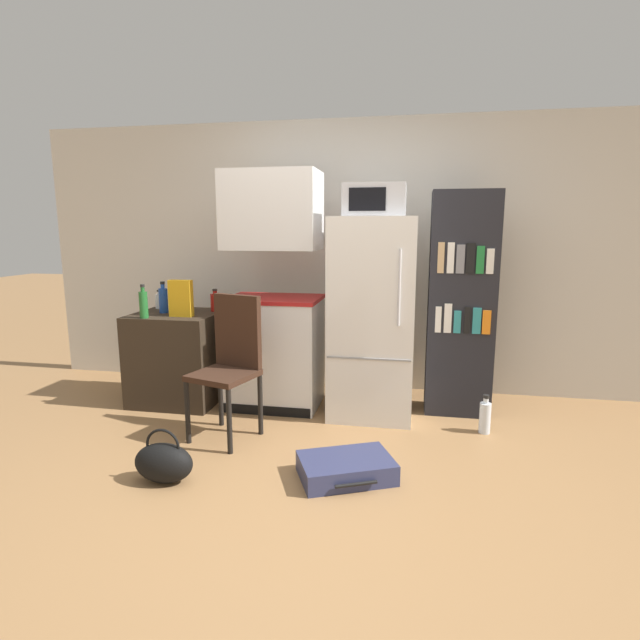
% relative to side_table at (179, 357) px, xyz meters
% --- Properties ---
extents(ground_plane, '(24.00, 24.00, 0.00)m').
position_rel_side_table_xyz_m(ground_plane, '(1.40, -1.27, -0.39)').
color(ground_plane, olive).
extents(wall_back, '(6.40, 0.10, 2.45)m').
position_rel_side_table_xyz_m(wall_back, '(1.60, 0.73, 0.84)').
color(wall_back, beige).
rests_on(wall_back, ground_plane).
extents(side_table, '(0.71, 0.67, 0.78)m').
position_rel_side_table_xyz_m(side_table, '(0.00, 0.00, 0.00)').
color(side_table, '#2D2319').
rests_on(side_table, ground_plane).
extents(kitchen_hutch, '(0.78, 0.57, 1.94)m').
position_rel_side_table_xyz_m(kitchen_hutch, '(0.85, 0.05, 0.50)').
color(kitchen_hutch, white).
rests_on(kitchen_hutch, ground_plane).
extents(refrigerator, '(0.65, 0.67, 1.58)m').
position_rel_side_table_xyz_m(refrigerator, '(1.68, 0.01, 0.40)').
color(refrigerator, white).
rests_on(refrigerator, ground_plane).
extents(microwave, '(0.47, 0.37, 0.25)m').
position_rel_side_table_xyz_m(microwave, '(1.68, 0.01, 1.31)').
color(microwave, '#B7B7BC').
rests_on(microwave, refrigerator).
extents(bookshelf, '(0.51, 0.34, 1.78)m').
position_rel_side_table_xyz_m(bookshelf, '(2.37, 0.17, 0.50)').
color(bookshelf, black).
rests_on(bookshelf, ground_plane).
extents(bottle_ketchup_red, '(0.08, 0.08, 0.19)m').
position_rel_side_table_xyz_m(bottle_ketchup_red, '(0.29, 0.15, 0.47)').
color(bottle_ketchup_red, '#AD1914').
rests_on(bottle_ketchup_red, side_table).
extents(bottle_green_tall, '(0.07, 0.07, 0.27)m').
position_rel_side_table_xyz_m(bottle_green_tall, '(-0.14, -0.28, 0.50)').
color(bottle_green_tall, '#1E6028').
rests_on(bottle_green_tall, side_table).
extents(bottle_clear_short, '(0.07, 0.07, 0.17)m').
position_rel_side_table_xyz_m(bottle_clear_short, '(-0.26, 0.20, 0.46)').
color(bottle_clear_short, silver).
rests_on(bottle_clear_short, side_table).
extents(bottle_milk_white, '(0.07, 0.07, 0.15)m').
position_rel_side_table_xyz_m(bottle_milk_white, '(0.00, 0.10, 0.45)').
color(bottle_milk_white, white).
rests_on(bottle_milk_white, side_table).
extents(bottle_blue_soda, '(0.08, 0.08, 0.27)m').
position_rel_side_table_xyz_m(bottle_blue_soda, '(-0.11, -0.01, 0.50)').
color(bottle_blue_soda, '#1E47A3').
rests_on(bottle_blue_soda, side_table).
extents(bowl, '(0.16, 0.16, 0.05)m').
position_rel_side_table_xyz_m(bowl, '(-0.13, 0.19, 0.41)').
color(bowl, silver).
rests_on(bowl, side_table).
extents(cereal_box, '(0.19, 0.07, 0.30)m').
position_rel_side_table_xyz_m(cereal_box, '(0.12, -0.15, 0.54)').
color(cereal_box, gold).
rests_on(cereal_box, side_table).
extents(chair, '(0.50, 0.50, 1.02)m').
position_rel_side_table_xyz_m(chair, '(0.72, -0.62, 0.21)').
color(chair, black).
rests_on(chair, ground_plane).
extents(suitcase_large_flat, '(0.65, 0.56, 0.13)m').
position_rel_side_table_xyz_m(suitcase_large_flat, '(1.62, -1.12, -0.33)').
color(suitcase_large_flat, navy).
rests_on(suitcase_large_flat, ground_plane).
extents(handbag, '(0.36, 0.20, 0.33)m').
position_rel_side_table_xyz_m(handbag, '(0.56, -1.37, -0.26)').
color(handbag, black).
rests_on(handbag, ground_plane).
extents(water_bottle_front, '(0.08, 0.08, 0.29)m').
position_rel_side_table_xyz_m(water_bottle_front, '(2.54, -0.26, -0.27)').
color(water_bottle_front, silver).
rests_on(water_bottle_front, ground_plane).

